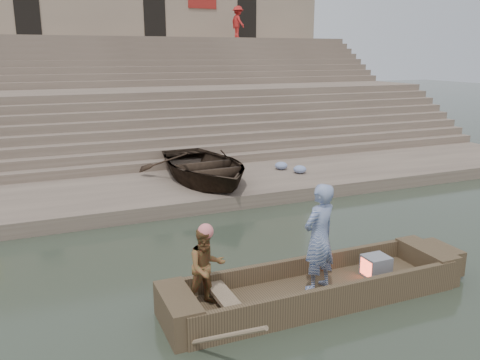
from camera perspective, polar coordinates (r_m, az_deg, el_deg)
ground at (r=7.89m, az=-2.77°, el=-18.67°), size 120.00×120.00×0.00m
lower_landing at (r=14.96m, az=-13.43°, el=-1.86°), size 32.00×4.00×0.40m
mid_landing at (r=22.02m, az=-16.97°, el=6.28°), size 32.00×3.00×2.80m
upper_landing at (r=28.85m, az=-18.73°, el=10.36°), size 32.00×3.00×5.20m
ghat_steps at (r=23.64m, az=-17.51°, el=7.74°), size 32.00×11.00×5.20m
building_wall at (r=32.81m, az=-19.76°, el=15.95°), size 32.00×5.07×11.20m
main_rowboat at (r=9.17m, az=8.76°, el=-12.96°), size 5.00×1.30×0.22m
rowboat_trim at (r=9.18m, az=9.94°, el=-11.60°), size 6.04×2.63×2.04m
standing_man at (r=8.73m, az=9.19°, el=-6.62°), size 0.82×0.67×1.95m
rowing_man at (r=8.20m, az=-3.94°, el=-10.10°), size 0.71×0.58×1.37m
television at (r=9.73m, az=15.49°, el=-9.64°), size 0.46×0.42×0.40m
beached_rowboat at (r=15.40m, az=-4.23°, el=1.63°), size 3.60×4.89×0.98m
pedestrian at (r=30.63m, az=-0.25°, el=17.90°), size 0.83×1.27×1.84m
cloth_bundles at (r=16.50m, az=2.11°, el=1.25°), size 4.01×1.35×0.26m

